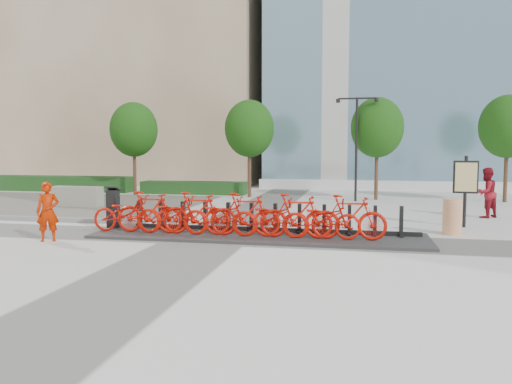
% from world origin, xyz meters
% --- Properties ---
extents(ground, '(120.00, 120.00, 0.00)m').
position_xyz_m(ground, '(0.00, 0.00, 0.00)').
color(ground, silver).
extents(glass_building, '(32.00, 16.00, 24.00)m').
position_xyz_m(glass_building, '(14.00, 26.00, 12.00)').
color(glass_building, '#376280').
rests_on(glass_building, ground).
extents(gravel_patch, '(14.00, 14.00, 0.00)m').
position_xyz_m(gravel_patch, '(-10.00, 7.00, 0.01)').
color(gravel_patch, '#514F46').
rests_on(gravel_patch, ground).
extents(hedge_a, '(10.00, 1.40, 0.90)m').
position_xyz_m(hedge_a, '(-14.00, 13.50, 0.45)').
color(hedge_a, '#174414').
rests_on(hedge_a, ground).
extents(hedge_b, '(6.00, 1.20, 0.70)m').
position_xyz_m(hedge_b, '(-5.00, 13.20, 0.35)').
color(hedge_b, '#174414').
rests_on(hedge_b, ground).
extents(tree_0, '(2.60, 2.60, 5.10)m').
position_xyz_m(tree_0, '(-8.00, 12.00, 3.59)').
color(tree_0, brown).
rests_on(tree_0, ground).
extents(tree_1, '(2.60, 2.60, 5.10)m').
position_xyz_m(tree_1, '(-1.50, 12.00, 3.59)').
color(tree_1, brown).
rests_on(tree_1, ground).
extents(tree_2, '(2.60, 2.60, 5.10)m').
position_xyz_m(tree_2, '(5.00, 12.00, 3.59)').
color(tree_2, brown).
rests_on(tree_2, ground).
extents(tree_3, '(2.60, 2.60, 5.10)m').
position_xyz_m(tree_3, '(11.00, 12.00, 3.59)').
color(tree_3, brown).
rests_on(tree_3, ground).
extents(streetlamp, '(2.00, 0.20, 5.00)m').
position_xyz_m(streetlamp, '(4.00, 11.00, 3.13)').
color(streetlamp, black).
rests_on(streetlamp, ground).
extents(dock_pad, '(9.60, 2.40, 0.08)m').
position_xyz_m(dock_pad, '(1.30, 0.30, 0.04)').
color(dock_pad, '#343434').
rests_on(dock_pad, ground).
extents(dock_rail_posts, '(8.02, 0.50, 0.85)m').
position_xyz_m(dock_rail_posts, '(1.36, 0.77, 0.51)').
color(dock_rail_posts, black).
rests_on(dock_rail_posts, dock_pad).
extents(bike_0, '(2.09, 0.73, 1.10)m').
position_xyz_m(bike_0, '(-2.60, -0.05, 0.63)').
color(bike_0, red).
rests_on(bike_0, dock_pad).
extents(bike_1, '(2.03, 0.57, 1.22)m').
position_xyz_m(bike_1, '(-1.88, -0.05, 0.69)').
color(bike_1, red).
rests_on(bike_1, dock_pad).
extents(bike_2, '(2.09, 0.73, 1.10)m').
position_xyz_m(bike_2, '(-1.16, -0.05, 0.63)').
color(bike_2, red).
rests_on(bike_2, dock_pad).
extents(bike_3, '(2.03, 0.57, 1.22)m').
position_xyz_m(bike_3, '(-0.44, -0.05, 0.69)').
color(bike_3, red).
rests_on(bike_3, dock_pad).
extents(bike_4, '(2.09, 0.73, 1.10)m').
position_xyz_m(bike_4, '(0.28, -0.05, 0.63)').
color(bike_4, red).
rests_on(bike_4, dock_pad).
extents(bike_5, '(2.03, 0.57, 1.22)m').
position_xyz_m(bike_5, '(1.00, -0.05, 0.69)').
color(bike_5, red).
rests_on(bike_5, dock_pad).
extents(bike_6, '(2.09, 0.73, 1.10)m').
position_xyz_m(bike_6, '(1.72, -0.05, 0.63)').
color(bike_6, red).
rests_on(bike_6, dock_pad).
extents(bike_7, '(2.03, 0.57, 1.22)m').
position_xyz_m(bike_7, '(2.44, -0.05, 0.69)').
color(bike_7, red).
rests_on(bike_7, dock_pad).
extents(bike_8, '(2.09, 0.73, 1.10)m').
position_xyz_m(bike_8, '(3.16, -0.05, 0.63)').
color(bike_8, red).
rests_on(bike_8, dock_pad).
extents(bike_9, '(2.03, 0.57, 1.22)m').
position_xyz_m(bike_9, '(3.88, -0.05, 0.69)').
color(bike_9, red).
rests_on(bike_9, dock_pad).
extents(kiosk, '(0.41, 0.35, 1.30)m').
position_xyz_m(kiosk, '(-3.38, 0.63, 0.70)').
color(kiosk, black).
rests_on(kiosk, dock_pad).
extents(worker_red, '(0.71, 0.61, 1.64)m').
position_xyz_m(worker_red, '(-4.22, -1.49, 0.82)').
color(worker_red, '#B02000').
rests_on(worker_red, ground).
extents(pedestrian, '(1.14, 1.10, 1.86)m').
position_xyz_m(pedestrian, '(8.75, 6.00, 0.93)').
color(pedestrian, maroon).
rests_on(pedestrian, ground).
extents(construction_barrel, '(0.70, 0.70, 1.06)m').
position_xyz_m(construction_barrel, '(6.87, 1.90, 0.53)').
color(construction_barrel, orange).
rests_on(construction_barrel, ground).
extents(jersey_barrier, '(2.32, 0.73, 0.89)m').
position_xyz_m(jersey_barrier, '(-8.06, 6.25, 0.44)').
color(jersey_barrier, gray).
rests_on(jersey_barrier, ground).
extents(map_sign, '(0.77, 0.20, 2.32)m').
position_xyz_m(map_sign, '(7.50, 3.42, 1.53)').
color(map_sign, black).
rests_on(map_sign, ground).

